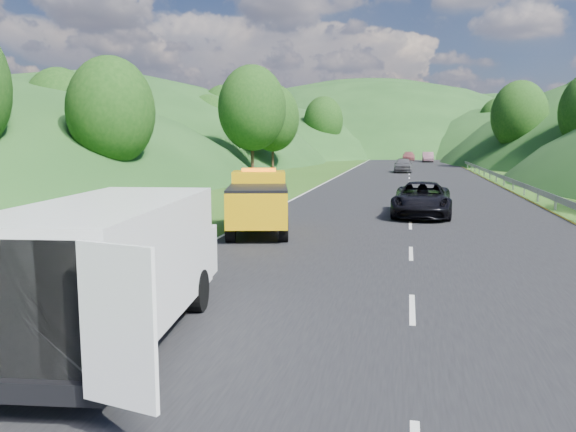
% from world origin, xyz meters
% --- Properties ---
extents(ground, '(320.00, 320.00, 0.00)m').
position_xyz_m(ground, '(0.00, 0.00, 0.00)').
color(ground, '#38661E').
rests_on(ground, ground).
extents(road_surface, '(14.00, 200.00, 0.02)m').
position_xyz_m(road_surface, '(3.00, 40.00, 0.01)').
color(road_surface, black).
rests_on(road_surface, ground).
extents(guardrail, '(0.06, 140.00, 1.52)m').
position_xyz_m(guardrail, '(10.30, 52.50, 0.00)').
color(guardrail, gray).
rests_on(guardrail, ground).
extents(tree_line_left, '(14.00, 140.00, 14.00)m').
position_xyz_m(tree_line_left, '(-19.00, 60.00, 0.00)').
color(tree_line_left, '#284F17').
rests_on(tree_line_left, ground).
extents(hills_backdrop, '(201.00, 288.60, 44.00)m').
position_xyz_m(hills_backdrop, '(6.50, 134.70, 0.00)').
color(hills_backdrop, '#2D5B23').
rests_on(hills_backdrop, ground).
extents(tow_truck, '(3.36, 6.05, 2.46)m').
position_xyz_m(tow_truck, '(-2.78, 6.94, 1.20)').
color(tow_truck, black).
rests_on(tow_truck, ground).
extents(white_van, '(3.94, 7.46, 2.54)m').
position_xyz_m(white_van, '(-2.20, -4.97, 1.44)').
color(white_van, black).
rests_on(white_van, ground).
extents(woman, '(0.69, 0.76, 1.71)m').
position_xyz_m(woman, '(-3.91, 1.78, 0.00)').
color(woman, white).
rests_on(woman, ground).
extents(child, '(0.59, 0.55, 0.96)m').
position_xyz_m(child, '(-2.46, -0.92, 0.00)').
color(child, tan).
rests_on(child, ground).
extents(worker, '(1.32, 1.03, 1.80)m').
position_xyz_m(worker, '(-2.11, -5.95, 0.00)').
color(worker, black).
rests_on(worker, ground).
extents(suitcase, '(0.43, 0.28, 0.64)m').
position_xyz_m(suitcase, '(-4.98, 1.21, 0.32)').
color(suitcase, '#66614C').
rests_on(suitcase, ground).
extents(spare_tire, '(0.65, 0.65, 0.20)m').
position_xyz_m(spare_tire, '(-1.92, -6.59, 0.00)').
color(spare_tire, black).
rests_on(spare_tire, ground).
extents(passing_suv, '(2.89, 5.83, 1.59)m').
position_xyz_m(passing_suv, '(3.52, 13.20, 0.00)').
color(passing_suv, black).
rests_on(passing_suv, ground).
extents(dist_car_a, '(1.90, 4.73, 1.61)m').
position_xyz_m(dist_car_a, '(2.32, 49.29, 0.00)').
color(dist_car_a, '#424145').
rests_on(dist_car_a, ground).
extents(dist_car_b, '(1.70, 4.88, 1.61)m').
position_xyz_m(dist_car_b, '(5.97, 79.97, 0.00)').
color(dist_car_b, '#6B4753').
rests_on(dist_car_b, ground).
extents(dist_car_c, '(2.09, 5.14, 1.49)m').
position_xyz_m(dist_car_c, '(2.95, 86.28, 0.00)').
color(dist_car_c, brown).
rests_on(dist_car_c, ground).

